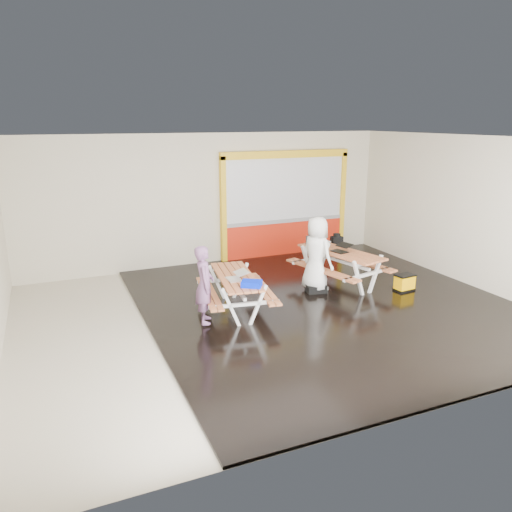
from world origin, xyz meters
name	(u,v)px	position (x,y,z in m)	size (l,w,h in m)	color
room	(274,230)	(0.00, 0.00, 1.75)	(10.02, 8.02, 3.52)	beige
deck	(326,304)	(1.25, 0.00, 0.03)	(7.50, 7.98, 0.05)	black
kiosk	(285,206)	(2.20, 3.93, 1.44)	(3.88, 0.16, 3.00)	red
picnic_table_left	(236,284)	(-0.67, 0.36, 0.61)	(1.65, 2.19, 0.80)	#B66338
picnic_table_right	(340,259)	(2.18, 0.95, 0.66)	(1.95, 2.46, 0.87)	#B66338
person_left	(204,285)	(-1.45, -0.02, 0.84)	(0.55, 0.36, 1.51)	#794E79
person_right	(317,254)	(1.45, 0.82, 0.91)	(0.83, 0.54, 1.71)	white
laptop_left	(237,277)	(-0.75, 0.13, 0.86)	(0.41, 0.37, 0.17)	silver
laptop_right	(341,249)	(2.16, 0.92, 0.92)	(0.49, 0.46, 0.18)	black
blue_pouch	(252,284)	(-0.63, -0.38, 0.86)	(0.37, 0.26, 0.11)	#001ADE
toolbox	(316,239)	(2.00, 1.80, 0.97)	(0.51, 0.35, 0.27)	black
backpack	(336,243)	(2.65, 1.88, 0.80)	(0.30, 0.20, 0.48)	black
dark_case	(316,288)	(1.39, 0.70, 0.13)	(0.44, 0.33, 0.16)	black
fluke_bag	(405,283)	(3.31, -0.01, 0.23)	(0.47, 0.33, 0.38)	black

